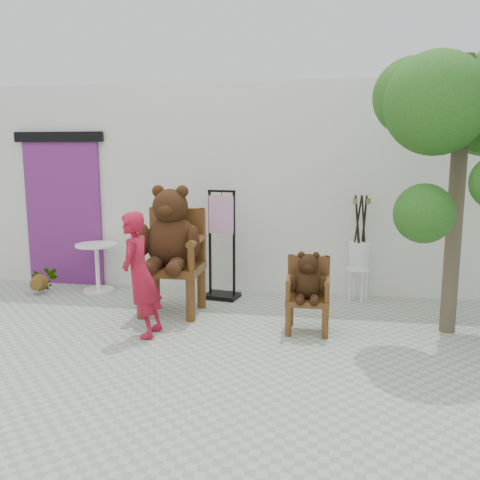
{
  "coord_description": "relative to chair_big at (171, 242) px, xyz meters",
  "views": [
    {
      "loc": [
        0.9,
        -4.62,
        2.0
      ],
      "look_at": [
        -0.09,
        1.48,
        0.95
      ],
      "focal_mm": 38.0,
      "sensor_mm": 36.0,
      "label": 1
    }
  ],
  "objects": [
    {
      "name": "ground_plane",
      "position": [
        0.94,
        -1.41,
        -0.92
      ],
      "size": [
        60.0,
        60.0,
        0.0
      ],
      "primitive_type": "plane",
      "color": "#A2A796",
      "rests_on": "ground"
    },
    {
      "name": "back_wall",
      "position": [
        0.94,
        1.69,
        0.58
      ],
      "size": [
        9.0,
        1.0,
        3.0
      ],
      "primitive_type": "cube",
      "color": "silver",
      "rests_on": "ground"
    },
    {
      "name": "doorway",
      "position": [
        -2.06,
        1.17,
        0.25
      ],
      "size": [
        1.4,
        0.11,
        2.33
      ],
      "color": "#6A236B",
      "rests_on": "ground"
    },
    {
      "name": "chair_big",
      "position": [
        0.0,
        0.0,
        0.0
      ],
      "size": [
        0.78,
        0.85,
        1.62
      ],
      "color": "#48290F",
      "rests_on": "ground"
    },
    {
      "name": "chair_small",
      "position": [
        1.72,
        -0.43,
        -0.38
      ],
      "size": [
        0.48,
        0.5,
        0.93
      ],
      "color": "#48290F",
      "rests_on": "ground"
    },
    {
      "name": "person",
      "position": [
        -0.1,
        -0.85,
        -0.23
      ],
      "size": [
        0.34,
        0.51,
        1.38
      ],
      "primitive_type": "imported",
      "rotation": [
        0.0,
        0.0,
        -1.59
      ],
      "color": "#A3142B",
      "rests_on": "ground"
    },
    {
      "name": "cafe_table",
      "position": [
        -1.39,
        0.82,
        -0.48
      ],
      "size": [
        0.6,
        0.6,
        0.7
      ],
      "rotation": [
        0.0,
        0.0,
        0.3
      ],
      "color": "white",
      "rests_on": "ground"
    },
    {
      "name": "display_stand",
      "position": [
        0.49,
        0.74,
        -0.33
      ],
      "size": [
        0.51,
        0.43,
        1.51
      ],
      "rotation": [
        0.0,
        0.0,
        -0.2
      ],
      "color": "black",
      "rests_on": "ground"
    },
    {
      "name": "stool_bucket",
      "position": [
        2.37,
        0.94,
        -0.27
      ],
      "size": [
        0.32,
        0.32,
        1.45
      ],
      "rotation": [
        0.0,
        0.0,
        -0.4
      ],
      "color": "white",
      "rests_on": "ground"
    },
    {
      "name": "tree",
      "position": [
        3.39,
        -0.28,
        1.58
      ],
      "size": [
        1.96,
        1.72,
        3.23
      ],
      "rotation": [
        0.0,
        0.0,
        -0.35
      ],
      "color": "#413727",
      "rests_on": "ground"
    },
    {
      "name": "potted_plant",
      "position": [
        -2.15,
        0.59,
        -0.71
      ],
      "size": [
        0.42,
        0.38,
        0.41
      ],
      "primitive_type": "imported",
      "rotation": [
        0.0,
        0.0,
        0.18
      ],
      "color": "#154011",
      "rests_on": "ground"
    }
  ]
}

